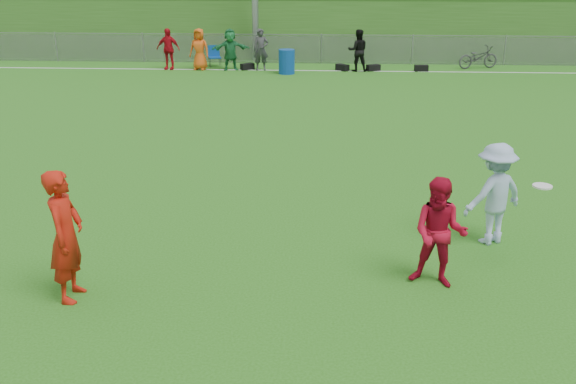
# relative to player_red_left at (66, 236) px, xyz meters

# --- Properties ---
(ground) EXTENTS (120.00, 120.00, 0.00)m
(ground) POSITION_rel_player_red_left_xyz_m (3.19, 1.23, -0.92)
(ground) COLOR #265F14
(ground) RESTS_ON ground
(sideline_far) EXTENTS (60.00, 0.10, 0.01)m
(sideline_far) POSITION_rel_player_red_left_xyz_m (3.19, 19.23, -0.91)
(sideline_far) COLOR white
(sideline_far) RESTS_ON ground
(fence) EXTENTS (58.00, 0.06, 1.30)m
(fence) POSITION_rel_player_red_left_xyz_m (3.19, 21.23, -0.27)
(fence) COLOR gray
(fence) RESTS_ON ground
(berm) EXTENTS (120.00, 18.00, 3.00)m
(berm) POSITION_rel_player_red_left_xyz_m (3.19, 32.23, 0.58)
(berm) COLOR #245016
(berm) RESTS_ON ground
(spectator_row) EXTENTS (8.85, 0.91, 1.69)m
(spectator_row) POSITION_rel_player_red_left_xyz_m (0.03, 19.23, -0.07)
(spectator_row) COLOR red
(spectator_row) RESTS_ON ground
(gear_bags) EXTENTS (7.83, 0.58, 0.26)m
(gear_bags) POSITION_rel_player_red_left_xyz_m (4.24, 19.33, -0.79)
(gear_bags) COLOR black
(gear_bags) RESTS_ON ground
(player_red_left) EXTENTS (0.45, 0.68, 1.84)m
(player_red_left) POSITION_rel_player_red_left_xyz_m (0.00, 0.00, 0.00)
(player_red_left) COLOR #B31A0C
(player_red_left) RESTS_ON ground
(player_red_center) EXTENTS (0.93, 0.82, 1.60)m
(player_red_center) POSITION_rel_player_red_left_xyz_m (5.04, 0.66, -0.12)
(player_red_center) COLOR #AD0C26
(player_red_center) RESTS_ON ground
(player_blue) EXTENTS (1.25, 1.07, 1.68)m
(player_blue) POSITION_rel_player_red_left_xyz_m (6.16, 2.20, -0.08)
(player_blue) COLOR #9EB8DB
(player_blue) RESTS_ON ground
(frisbee) EXTENTS (0.27, 0.27, 0.03)m
(frisbee) POSITION_rel_player_red_left_xyz_m (6.53, 1.16, 0.43)
(frisbee) COLOR silver
(frisbee) RESTS_ON ground
(recycling_bin) EXTENTS (0.75, 0.75, 0.97)m
(recycling_bin) POSITION_rel_player_red_left_xyz_m (1.83, 18.43, -0.43)
(recycling_bin) COLOR #0D3D94
(recycling_bin) RESTS_ON ground
(camp_chair) EXTENTS (0.63, 0.63, 0.89)m
(camp_chair) POSITION_rel_player_red_left_xyz_m (-1.38, 20.05, -0.66)
(camp_chair) COLOR #0E48A0
(camp_chair) RESTS_ON ground
(bicycle) EXTENTS (1.89, 1.16, 0.94)m
(bicycle) POSITION_rel_player_red_left_xyz_m (9.85, 20.23, -0.45)
(bicycle) COLOR #313133
(bicycle) RESTS_ON ground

